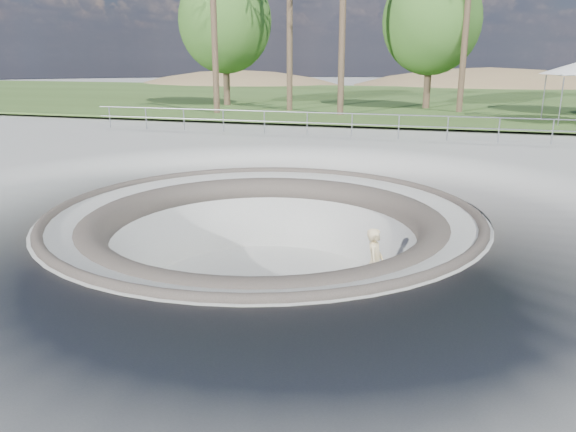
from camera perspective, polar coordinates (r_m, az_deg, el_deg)
The scene contains 9 objects.
ground at distance 13.40m, azimuth -2.45°, elevation 0.44°, with size 180.00×180.00×0.00m, color #A9A9A3.
skate_bowl at distance 14.00m, azimuth -2.36°, elevation -6.79°, with size 14.00×14.00×4.10m.
grass_strip at distance 46.53m, azimuth 11.27°, elevation 11.58°, with size 180.00×36.00×0.12m.
distant_hills at distance 70.20m, azimuth 15.81°, elevation 6.74°, with size 103.20×45.00×28.60m.
safety_railing at distance 24.74m, azimuth 6.52°, elevation 9.19°, with size 25.00×0.06×1.03m.
skateboard at distance 13.30m, azimuth 8.62°, elevation -8.28°, with size 0.78×0.49×0.08m.
skater at distance 12.98m, azimuth 8.78°, elevation -4.84°, with size 0.61×0.40×1.68m, color beige.
bushy_tree_left at distance 39.59m, azimuth -6.44°, elevation 19.08°, with size 6.24×5.68×9.01m.
bushy_tree_mid at distance 38.14m, azimuth 14.38°, elevation 18.67°, with size 6.13×5.57×8.84m.
Camera 1 is at (4.15, -12.22, 3.60)m, focal length 35.00 mm.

